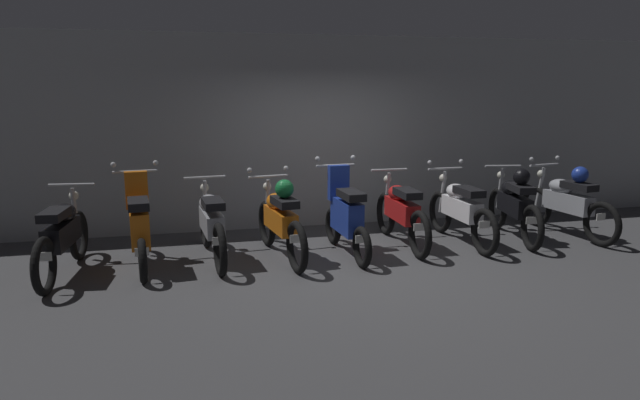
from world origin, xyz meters
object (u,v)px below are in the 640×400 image
at_px(motorbike_slot_2, 211,223).
at_px(motorbike_slot_5, 401,212).
at_px(motorbike_slot_0, 62,235).
at_px(motorbike_slot_6, 461,210).
at_px(motorbike_slot_4, 346,216).
at_px(motorbike_slot_8, 567,201).
at_px(motorbike_slot_1, 139,226).
at_px(motorbike_slot_3, 280,219).
at_px(motorbike_slot_7, 514,204).

xyz_separation_m(motorbike_slot_2, motorbike_slot_5, (2.65, 0.09, 0.00)).
bearing_deg(motorbike_slot_0, motorbike_slot_6, 2.35).
bearing_deg(motorbike_slot_4, motorbike_slot_8, 2.92).
xyz_separation_m(motorbike_slot_1, motorbike_slot_5, (3.54, 0.20, -0.04)).
bearing_deg(motorbike_slot_0, motorbike_slot_8, 1.85).
bearing_deg(motorbike_slot_3, motorbike_slot_4, -1.92).
bearing_deg(motorbike_slot_8, motorbike_slot_4, -177.08).
bearing_deg(motorbike_slot_3, motorbike_slot_6, 3.03).
bearing_deg(motorbike_slot_0, motorbike_slot_5, 3.78).
relative_size(motorbike_slot_4, motorbike_slot_5, 0.86).
bearing_deg(motorbike_slot_1, motorbike_slot_7, 1.76).
xyz_separation_m(motorbike_slot_2, motorbike_slot_3, (0.88, -0.12, 0.04)).
bearing_deg(motorbike_slot_8, motorbike_slot_0, -178.15).
bearing_deg(motorbike_slot_2, motorbike_slot_6, 0.27).
bearing_deg(motorbike_slot_7, motorbike_slot_6, -177.50).
height_order(motorbike_slot_5, motorbike_slot_7, motorbike_slot_7).
bearing_deg(motorbike_slot_7, motorbike_slot_4, -175.51).
distance_m(motorbike_slot_3, motorbike_slot_5, 1.78).
xyz_separation_m(motorbike_slot_2, motorbike_slot_8, (5.30, 0.03, 0.04)).
distance_m(motorbike_slot_5, motorbike_slot_8, 2.65).
xyz_separation_m(motorbike_slot_1, motorbike_slot_7, (5.30, 0.16, -0.00)).
distance_m(motorbike_slot_5, motorbike_slot_7, 1.77).
xyz_separation_m(motorbike_slot_1, motorbike_slot_2, (0.89, 0.11, -0.04)).
height_order(motorbike_slot_2, motorbike_slot_4, motorbike_slot_4).
bearing_deg(motorbike_slot_4, motorbike_slot_0, -179.23).
bearing_deg(motorbike_slot_8, motorbike_slot_2, -179.70).
relative_size(motorbike_slot_0, motorbike_slot_3, 1.00).
bearing_deg(motorbike_slot_7, motorbike_slot_5, 178.85).
bearing_deg(motorbike_slot_3, motorbike_slot_7, 2.90).
height_order(motorbike_slot_2, motorbike_slot_3, motorbike_slot_3).
bearing_deg(motorbike_slot_6, motorbike_slot_8, 0.35).
height_order(motorbike_slot_0, motorbike_slot_4, motorbike_slot_4).
xyz_separation_m(motorbike_slot_5, motorbike_slot_8, (2.65, -0.06, 0.04)).
bearing_deg(motorbike_slot_7, motorbike_slot_1, -178.24).
xyz_separation_m(motorbike_slot_3, motorbike_slot_4, (0.88, -0.03, -0.00)).
relative_size(motorbike_slot_0, motorbike_slot_1, 1.16).
bearing_deg(motorbike_slot_1, motorbike_slot_8, 1.25).
height_order(motorbike_slot_0, motorbike_slot_3, motorbike_slot_3).
bearing_deg(motorbike_slot_5, motorbike_slot_7, -1.15).
height_order(motorbike_slot_2, motorbike_slot_5, same).
distance_m(motorbike_slot_4, motorbike_slot_6, 1.78).
distance_m(motorbike_slot_1, motorbike_slot_8, 6.19).
height_order(motorbike_slot_3, motorbike_slot_7, motorbike_slot_3).
height_order(motorbike_slot_3, motorbike_slot_6, same).
bearing_deg(motorbike_slot_6, motorbike_slot_0, -177.65).
distance_m(motorbike_slot_1, motorbike_slot_3, 1.77).
distance_m(motorbike_slot_0, motorbike_slot_6, 5.30).
relative_size(motorbike_slot_3, motorbike_slot_5, 1.00).
xyz_separation_m(motorbike_slot_0, motorbike_slot_6, (5.30, 0.22, 0.00)).
bearing_deg(motorbike_slot_3, motorbike_slot_8, 1.96).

